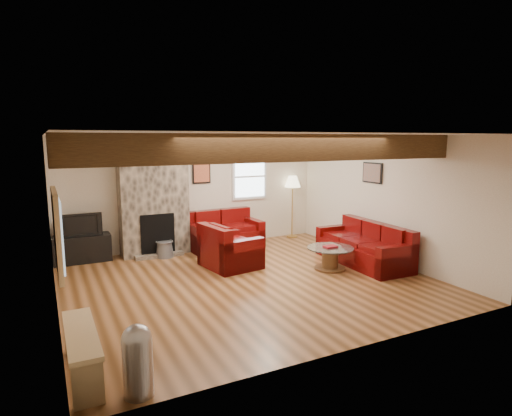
# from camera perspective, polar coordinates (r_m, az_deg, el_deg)

# --- Properties ---
(room) EXTENTS (8.00, 8.00, 8.00)m
(room) POSITION_cam_1_polar(r_m,az_deg,el_deg) (7.21, -1.11, -0.24)
(room) COLOR brown
(room) RESTS_ON ground
(floor) EXTENTS (6.00, 6.00, 0.00)m
(floor) POSITION_cam_1_polar(r_m,az_deg,el_deg) (7.52, -1.08, -9.67)
(floor) COLOR brown
(floor) RESTS_ON ground
(oak_beam) EXTENTS (6.00, 0.36, 0.38)m
(oak_beam) POSITION_cam_1_polar(r_m,az_deg,el_deg) (6.02, 4.06, 8.01)
(oak_beam) COLOR #311E0E
(oak_beam) RESTS_ON room
(chimney_breast) EXTENTS (1.40, 0.67, 2.50)m
(chimney_breast) POSITION_cam_1_polar(r_m,az_deg,el_deg) (9.23, -13.50, 1.39)
(chimney_breast) COLOR #342E28
(chimney_breast) RESTS_ON floor
(back_window) EXTENTS (0.90, 0.08, 1.10)m
(back_window) POSITION_cam_1_polar(r_m,az_deg,el_deg) (10.18, -0.86, 4.23)
(back_window) COLOR silver
(back_window) RESTS_ON room
(hatch_window) EXTENTS (0.08, 1.00, 0.90)m
(hatch_window) POSITION_cam_1_polar(r_m,az_deg,el_deg) (5.02, -24.90, -2.96)
(hatch_window) COLOR tan
(hatch_window) RESTS_ON room
(ceiling_dome) EXTENTS (0.40, 0.40, 0.18)m
(ceiling_dome) POSITION_cam_1_polar(r_m,az_deg,el_deg) (8.33, 1.81, 9.25)
(ceiling_dome) COLOR white
(ceiling_dome) RESTS_ON room
(artwork_back) EXTENTS (0.42, 0.06, 0.52)m
(artwork_back) POSITION_cam_1_polar(r_m,az_deg,el_deg) (9.71, -7.27, 4.80)
(artwork_back) COLOR black
(artwork_back) RESTS_ON room
(artwork_right) EXTENTS (0.06, 0.55, 0.42)m
(artwork_right) POSITION_cam_1_polar(r_m,az_deg,el_deg) (9.06, 15.21, 4.56)
(artwork_right) COLOR black
(artwork_right) RESTS_ON room
(sofa_three) EXTENTS (0.94, 2.09, 0.80)m
(sofa_three) POSITION_cam_1_polar(r_m,az_deg,el_deg) (8.68, 14.07, -4.63)
(sofa_three) COLOR #410407
(sofa_three) RESTS_ON floor
(loveseat) EXTENTS (1.63, 1.00, 0.84)m
(loveseat) POSITION_cam_1_polar(r_m,az_deg,el_deg) (9.57, -4.17, -2.96)
(loveseat) COLOR #410407
(loveseat) RESTS_ON floor
(armchair_red) EXTENTS (1.05, 1.15, 0.83)m
(armchair_red) POSITION_cam_1_polar(r_m,az_deg,el_deg) (8.22, -3.43, -5.02)
(armchair_red) COLOR #410407
(armchair_red) RESTS_ON floor
(coffee_table) EXTENTS (0.87, 0.87, 0.45)m
(coffee_table) POSITION_cam_1_polar(r_m,az_deg,el_deg) (8.21, 9.84, -6.62)
(coffee_table) COLOR #432615
(coffee_table) RESTS_ON floor
(tv_cabinet) EXTENTS (1.08, 0.43, 0.54)m
(tv_cabinet) POSITION_cam_1_polar(r_m,az_deg,el_deg) (9.23, -22.15, -5.05)
(tv_cabinet) COLOR black
(tv_cabinet) RESTS_ON floor
(television) EXTENTS (0.79, 0.10, 0.45)m
(television) POSITION_cam_1_polar(r_m,az_deg,el_deg) (9.12, -22.34, -2.02)
(television) COLOR black
(television) RESTS_ON tv_cabinet
(floor_lamp) EXTENTS (0.39, 0.39, 1.53)m
(floor_lamp) POSITION_cam_1_polar(r_m,az_deg,el_deg) (10.59, 4.90, 3.09)
(floor_lamp) COLOR tan
(floor_lamp) RESTS_ON floor
(pine_bench) EXTENTS (0.30, 1.28, 0.48)m
(pine_bench) POSITION_cam_1_polar(r_m,az_deg,el_deg) (4.99, -22.17, -17.56)
(pine_bench) COLOR tan
(pine_bench) RESTS_ON floor
(pedal_bin) EXTENTS (0.37, 0.37, 0.71)m
(pedal_bin) POSITION_cam_1_polar(r_m,az_deg,el_deg) (4.44, -15.51, -18.99)
(pedal_bin) COLOR #9C9CA1
(pedal_bin) RESTS_ON floor
(coal_bucket) EXTENTS (0.37, 0.37, 0.35)m
(coal_bucket) POSITION_cam_1_polar(r_m,az_deg,el_deg) (9.12, -12.08, -5.34)
(coal_bucket) COLOR slate
(coal_bucket) RESTS_ON floor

